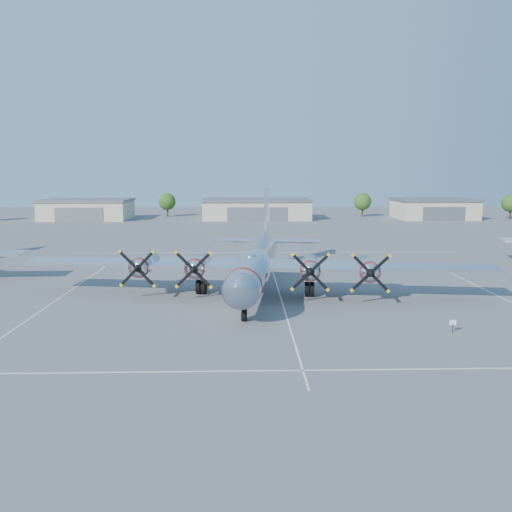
{
  "coord_description": "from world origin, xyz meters",
  "views": [
    {
      "loc": [
        -3.76,
        -51.7,
        12.32
      ],
      "look_at": [
        -2.3,
        2.67,
        3.2
      ],
      "focal_mm": 35.0,
      "sensor_mm": 36.0,
      "label": 1
    }
  ],
  "objects_px": {
    "tree_west": "(167,202)",
    "tree_east": "(363,202)",
    "hangar_center": "(257,209)",
    "main_bomber_b29": "(257,291)",
    "hangar_east": "(434,208)",
    "tree_far_east": "(511,203)",
    "info_placard": "(453,324)",
    "hangar_west": "(87,209)"
  },
  "relations": [
    {
      "from": "hangar_center",
      "to": "info_placard",
      "type": "distance_m",
      "value": 97.62
    },
    {
      "from": "tree_east",
      "to": "main_bomber_b29",
      "type": "distance_m",
      "value": 94.16
    },
    {
      "from": "main_bomber_b29",
      "to": "tree_west",
      "type": "bearing_deg",
      "value": 111.28
    },
    {
      "from": "hangar_west",
      "to": "tree_east",
      "type": "bearing_deg",
      "value": 4.6
    },
    {
      "from": "tree_far_east",
      "to": "tree_east",
      "type": "bearing_deg",
      "value": 168.11
    },
    {
      "from": "tree_far_east",
      "to": "info_placard",
      "type": "bearing_deg",
      "value": -120.32
    },
    {
      "from": "hangar_center",
      "to": "hangar_west",
      "type": "bearing_deg",
      "value": 180.0
    },
    {
      "from": "tree_west",
      "to": "tree_east",
      "type": "height_order",
      "value": "same"
    },
    {
      "from": "tree_far_east",
      "to": "main_bomber_b29",
      "type": "xyz_separation_m",
      "value": [
        -70.3,
        -80.35,
        -4.22
      ]
    },
    {
      "from": "tree_east",
      "to": "hangar_center",
      "type": "bearing_deg",
      "value": -168.62
    },
    {
      "from": "hangar_center",
      "to": "hangar_east",
      "type": "xyz_separation_m",
      "value": [
        48.0,
        0.0,
        0.0
      ]
    },
    {
      "from": "hangar_west",
      "to": "info_placard",
      "type": "bearing_deg",
      "value": -59.27
    },
    {
      "from": "tree_east",
      "to": "hangar_east",
      "type": "bearing_deg",
      "value": -18.54
    },
    {
      "from": "hangar_east",
      "to": "tree_west",
      "type": "distance_m",
      "value": 73.46
    },
    {
      "from": "hangar_center",
      "to": "main_bomber_b29",
      "type": "distance_m",
      "value": 82.39
    },
    {
      "from": "tree_west",
      "to": "info_placard",
      "type": "bearing_deg",
      "value": -70.3
    },
    {
      "from": "tree_east",
      "to": "tree_west",
      "type": "bearing_deg",
      "value": 177.92
    },
    {
      "from": "hangar_center",
      "to": "main_bomber_b29",
      "type": "height_order",
      "value": "hangar_center"
    },
    {
      "from": "tree_east",
      "to": "main_bomber_b29",
      "type": "height_order",
      "value": "tree_east"
    },
    {
      "from": "main_bomber_b29",
      "to": "tree_far_east",
      "type": "bearing_deg",
      "value": 55.99
    },
    {
      "from": "hangar_west",
      "to": "tree_east",
      "type": "xyz_separation_m",
      "value": [
        75.0,
        6.04,
        1.51
      ]
    },
    {
      "from": "hangar_center",
      "to": "hangar_east",
      "type": "relative_size",
      "value": 1.39
    },
    {
      "from": "hangar_east",
      "to": "tree_west",
      "type": "xyz_separation_m",
      "value": [
        -73.0,
        8.04,
        1.51
      ]
    },
    {
      "from": "hangar_west",
      "to": "hangar_center",
      "type": "distance_m",
      "value": 45.0
    },
    {
      "from": "hangar_center",
      "to": "tree_east",
      "type": "relative_size",
      "value": 4.31
    },
    {
      "from": "tree_east",
      "to": "hangar_west",
      "type": "bearing_deg",
      "value": -175.4
    },
    {
      "from": "hangar_west",
      "to": "tree_west",
      "type": "relative_size",
      "value": 3.4
    },
    {
      "from": "hangar_center",
      "to": "info_placard",
      "type": "height_order",
      "value": "hangar_center"
    },
    {
      "from": "hangar_center",
      "to": "tree_west",
      "type": "bearing_deg",
      "value": 162.18
    },
    {
      "from": "hangar_center",
      "to": "main_bomber_b29",
      "type": "bearing_deg",
      "value": -91.6
    },
    {
      "from": "tree_west",
      "to": "hangar_center",
      "type": "bearing_deg",
      "value": -17.82
    },
    {
      "from": "tree_west",
      "to": "tree_east",
      "type": "bearing_deg",
      "value": -2.08
    },
    {
      "from": "hangar_west",
      "to": "hangar_center",
      "type": "relative_size",
      "value": 0.79
    },
    {
      "from": "tree_west",
      "to": "tree_far_east",
      "type": "distance_m",
      "value": 93.54
    },
    {
      "from": "hangar_west",
      "to": "hangar_center",
      "type": "xyz_separation_m",
      "value": [
        45.0,
        -0.0,
        -0.0
      ]
    },
    {
      "from": "hangar_east",
      "to": "info_placard",
      "type": "bearing_deg",
      "value": -110.12
    },
    {
      "from": "hangar_east",
      "to": "main_bomber_b29",
      "type": "xyz_separation_m",
      "value": [
        -50.3,
        -82.31,
        -2.71
      ]
    },
    {
      "from": "tree_east",
      "to": "info_placard",
      "type": "distance_m",
      "value": 104.36
    },
    {
      "from": "hangar_east",
      "to": "info_placard",
      "type": "distance_m",
      "value": 103.11
    },
    {
      "from": "hangar_west",
      "to": "hangar_center",
      "type": "height_order",
      "value": "same"
    },
    {
      "from": "hangar_east",
      "to": "tree_far_east",
      "type": "bearing_deg",
      "value": -5.61
    },
    {
      "from": "hangar_west",
      "to": "tree_far_east",
      "type": "relative_size",
      "value": 3.4
    }
  ]
}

